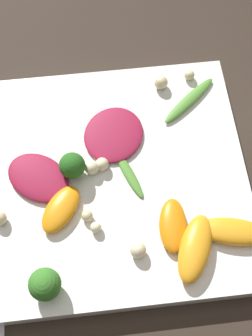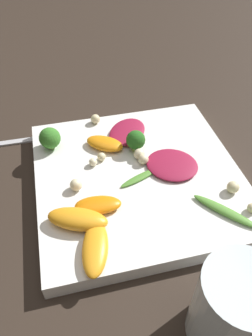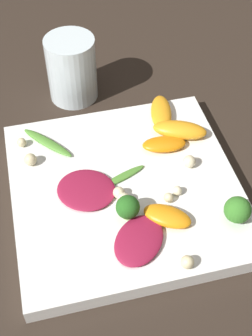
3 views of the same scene
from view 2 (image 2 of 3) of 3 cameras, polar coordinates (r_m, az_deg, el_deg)
The scene contains 21 objects.
ground_plane at distance 0.52m, azimuth 2.08°, elevation -2.65°, with size 2.40×2.40×0.00m, color #2D231C.
plate at distance 0.51m, azimuth 2.11°, elevation -1.72°, with size 0.31×0.31×0.02m.
drinking_glass at distance 0.37m, azimuth 18.18°, elevation -22.38°, with size 0.08×0.08×0.11m.
radicchio_leaf_0 at distance 0.51m, azimuth 7.94°, elevation 0.78°, with size 0.10×0.11×0.01m.
radicchio_leaf_1 at distance 0.56m, azimuth 0.20°, elevation 6.34°, with size 0.10×0.09×0.01m.
orange_segment_0 at distance 0.43m, azimuth -8.43°, elevation -8.79°, with size 0.06×0.09×0.02m.
orange_segment_1 at distance 0.54m, azimuth -3.72°, elevation 4.28°, with size 0.06×0.07×0.02m.
orange_segment_2 at distance 0.45m, azimuth -4.89°, elevation -6.43°, with size 0.04×0.07×0.01m.
orange_segment_3 at distance 0.41m, azimuth -5.39°, elevation -13.70°, with size 0.08×0.05×0.02m.
broccoli_floret_0 at distance 0.54m, azimuth -13.12°, elevation 5.06°, with size 0.03×0.03×0.04m.
broccoli_floret_1 at distance 0.52m, azimuth 1.70°, elevation 4.84°, with size 0.03×0.03×0.04m.
arugula_sprig_0 at distance 0.46m, azimuth 16.79°, elevation -7.17°, with size 0.08×0.07×0.01m.
arugula_sprig_1 at distance 0.49m, azimuth 2.35°, elevation -1.63°, with size 0.04×0.07×0.00m.
macadamia_nut_0 at distance 0.59m, azimuth -5.36°, elevation 8.50°, with size 0.02×0.02×0.02m.
macadamia_nut_1 at distance 0.51m, azimuth 2.33°, elevation 2.44°, with size 0.02×0.02×0.02m.
macadamia_nut_2 at distance 0.49m, azimuth 18.14°, elevation -3.20°, with size 0.02×0.02×0.02m.
macadamia_nut_3 at distance 0.47m, azimuth 21.12°, elevation -6.52°, with size 0.01×0.01×0.01m.
macadamia_nut_4 at distance 0.47m, azimuth -8.69°, elevation -2.92°, with size 0.02×0.02×0.02m.
macadamia_nut_5 at distance 0.51m, azimuth 3.06°, elevation 1.51°, with size 0.02×0.02×0.02m.
macadamia_nut_6 at distance 0.51m, azimuth -4.28°, elevation 1.97°, with size 0.01×0.01×0.01m.
macadamia_nut_7 at distance 0.51m, azimuth -5.76°, elevation 1.03°, with size 0.01×0.01×0.01m.
Camera 2 is at (-0.34, 0.10, 0.38)m, focal length 35.00 mm.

